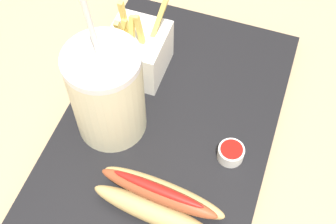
{
  "coord_description": "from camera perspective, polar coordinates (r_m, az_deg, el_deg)",
  "views": [
    {
      "loc": [
        0.34,
        0.12,
        0.6
      ],
      "look_at": [
        0.0,
        0.0,
        0.05
      ],
      "focal_mm": 49.27,
      "sensor_mm": 36.0,
      "label": 1
    }
  ],
  "objects": [
    {
      "name": "hot_dog_1",
      "position": [
        0.6,
        -1.18,
        -10.84
      ],
      "size": [
        0.07,
        0.17,
        0.06
      ],
      "color": "tan",
      "rests_on": "food_tray"
    },
    {
      "name": "ground_plane",
      "position": [
        0.7,
        0.0,
        -2.68
      ],
      "size": [
        2.4,
        2.4,
        0.02
      ],
      "primitive_type": "cube",
      "color": "tan"
    },
    {
      "name": "ketchup_cup_1",
      "position": [
        0.65,
        7.79,
        -4.99
      ],
      "size": [
        0.04,
        0.04,
        0.02
      ],
      "color": "white",
      "rests_on": "food_tray"
    },
    {
      "name": "food_tray",
      "position": [
        0.69,
        0.0,
        -1.83
      ],
      "size": [
        0.47,
        0.3,
        0.02
      ],
      "primitive_type": "cube",
      "color": "black",
      "rests_on": "ground_plane"
    },
    {
      "name": "soda_cup",
      "position": [
        0.62,
        -7.54,
        2.32
      ],
      "size": [
        0.1,
        0.1,
        0.25
      ],
      "color": "beige",
      "rests_on": "food_tray"
    },
    {
      "name": "fries_basket",
      "position": [
        0.71,
        -3.77,
        7.53
      ],
      "size": [
        0.09,
        0.09,
        0.14
      ],
      "color": "white",
      "rests_on": "food_tray"
    }
  ]
}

